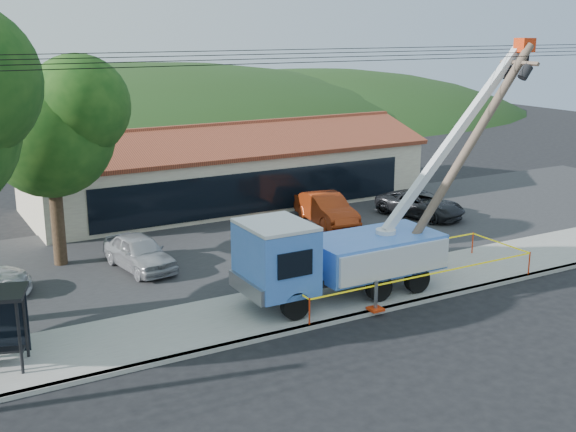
# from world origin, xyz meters

# --- Properties ---
(ground) EXTENTS (120.00, 120.00, 0.00)m
(ground) POSITION_xyz_m (0.00, 0.00, 0.00)
(ground) COLOR black
(ground) RESTS_ON ground
(curb) EXTENTS (60.00, 0.25, 0.15)m
(curb) POSITION_xyz_m (0.00, 2.10, 0.07)
(curb) COLOR gray
(curb) RESTS_ON ground
(sidewalk) EXTENTS (60.00, 4.00, 0.15)m
(sidewalk) POSITION_xyz_m (0.00, 4.00, 0.07)
(sidewalk) COLOR gray
(sidewalk) RESTS_ON ground
(parking_lot) EXTENTS (60.00, 12.00, 0.10)m
(parking_lot) POSITION_xyz_m (0.00, 12.00, 0.05)
(parking_lot) COLOR #28282B
(parking_lot) RESTS_ON ground
(strip_mall) EXTENTS (22.50, 8.53, 4.67)m
(strip_mall) POSITION_xyz_m (4.00, 19.98, 1.88)
(strip_mall) COLOR #BBA894
(strip_mall) RESTS_ON ground
(tree_lot) EXTENTS (6.30, 5.60, 8.94)m
(tree_lot) POSITION_xyz_m (-7.00, 13.00, 6.21)
(tree_lot) COLOR #332316
(tree_lot) RESTS_ON ground
(hill_center) EXTENTS (89.60, 64.00, 32.00)m
(hill_center) POSITION_xyz_m (10.00, 55.00, 0.00)
(hill_center) COLOR #213D16
(hill_center) RESTS_ON ground
(hill_east) EXTENTS (72.80, 52.00, 26.00)m
(hill_east) POSITION_xyz_m (30.00, 55.00, 0.00)
(hill_east) COLOR #213D16
(hill_east) RESTS_ON ground
(utility_truck) EXTENTS (12.74, 4.28, 9.33)m
(utility_truck) POSITION_xyz_m (1.16, 3.91, 1.88)
(utility_truck) COLOR black
(utility_truck) RESTS_ON ground
(leaning_pole) EXTENTS (7.15, 1.93, 9.28)m
(leaning_pole) POSITION_xyz_m (6.61, 3.41, 5.13)
(leaning_pole) COLOR brown
(leaning_pole) RESTS_ON ground
(caution_tape) EXTENTS (10.49, 3.32, 0.96)m
(caution_tape) POSITION_xyz_m (4.07, 3.76, 0.86)
(caution_tape) COLOR red
(caution_tape) RESTS_ON ground
(car_silver) EXTENTS (2.31, 4.46, 1.45)m
(car_silver) POSITION_xyz_m (-4.25, 10.72, 0.00)
(car_silver) COLOR #A2A3A9
(car_silver) RESTS_ON ground
(car_red) EXTENTS (2.20, 4.91, 1.56)m
(car_red) POSITION_xyz_m (6.35, 12.89, 0.00)
(car_red) COLOR maroon
(car_red) RESTS_ON ground
(car_dark) EXTENTS (3.53, 5.27, 1.34)m
(car_dark) POSITION_xyz_m (11.51, 11.67, 0.00)
(car_dark) COLOR black
(car_dark) RESTS_ON ground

